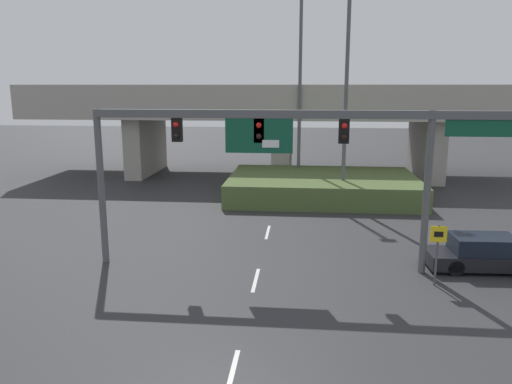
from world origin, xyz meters
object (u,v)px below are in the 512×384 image
at_px(signal_gantry, 290,141).
at_px(highway_light_pole_near, 300,69).
at_px(highway_light_pole_far, 347,69).
at_px(parked_sedan_near_right, 486,254).
at_px(speed_limit_sign, 437,246).

bearing_deg(signal_gantry, highway_light_pole_near, 89.28).
distance_m(signal_gantry, highway_light_pole_near, 17.29).
distance_m(highway_light_pole_near, highway_light_pole_far, 5.62).
height_order(highway_light_pole_far, parked_sedan_near_right, highway_light_pole_far).
bearing_deg(parked_sedan_near_right, highway_light_pole_far, 110.93).
distance_m(highway_light_pole_far, parked_sedan_near_right, 14.74).
relative_size(highway_light_pole_near, parked_sedan_near_right, 3.37).
relative_size(signal_gantry, highway_light_pole_far, 1.06).
bearing_deg(highway_light_pole_near, signal_gantry, -90.72).
xyz_separation_m(signal_gantry, speed_limit_sign, (5.55, -1.33, -3.70)).
bearing_deg(signal_gantry, highway_light_pole_far, 75.71).
bearing_deg(highway_light_pole_near, parked_sedan_near_right, -64.60).
xyz_separation_m(highway_light_pole_near, parked_sedan_near_right, (7.79, -16.40, -7.86)).
height_order(highway_light_pole_near, highway_light_pole_far, highway_light_pole_near).
distance_m(speed_limit_sign, highway_light_pole_near, 20.30).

